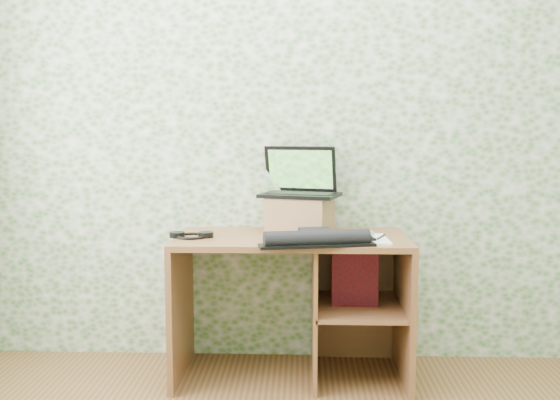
{
  "coord_description": "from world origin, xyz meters",
  "views": [
    {
      "loc": [
        0.05,
        -1.74,
        1.3
      ],
      "look_at": [
        -0.06,
        1.39,
        0.94
      ],
      "focal_mm": 40.0,
      "sensor_mm": 36.0,
      "label": 1
    }
  ],
  "objects_px": {
    "riser": "(300,214)",
    "laptop": "(300,184)",
    "notepad": "(367,239)",
    "keyboard": "(317,238)",
    "desk": "(307,286)"
  },
  "relations": [
    {
      "from": "desk",
      "to": "notepad",
      "type": "distance_m",
      "value": 0.43
    },
    {
      "from": "riser",
      "to": "laptop",
      "type": "xyz_separation_m",
      "value": [
        0.0,
        0.04,
        0.16
      ]
    },
    {
      "from": "riser",
      "to": "laptop",
      "type": "distance_m",
      "value": 0.16
    },
    {
      "from": "desk",
      "to": "notepad",
      "type": "xyz_separation_m",
      "value": [
        0.3,
        -0.14,
        0.28
      ]
    },
    {
      "from": "keyboard",
      "to": "notepad",
      "type": "height_order",
      "value": "keyboard"
    },
    {
      "from": "desk",
      "to": "notepad",
      "type": "bearing_deg",
      "value": -25.69
    },
    {
      "from": "keyboard",
      "to": "notepad",
      "type": "xyz_separation_m",
      "value": [
        0.25,
        0.08,
        -0.02
      ]
    },
    {
      "from": "keyboard",
      "to": "laptop",
      "type": "bearing_deg",
      "value": 90.39
    },
    {
      "from": "desk",
      "to": "riser",
      "type": "height_order",
      "value": "riser"
    },
    {
      "from": "laptop",
      "to": "notepad",
      "type": "height_order",
      "value": "laptop"
    },
    {
      "from": "laptop",
      "to": "notepad",
      "type": "relative_size",
      "value": 1.64
    },
    {
      "from": "riser",
      "to": "laptop",
      "type": "height_order",
      "value": "laptop"
    },
    {
      "from": "keyboard",
      "to": "desk",
      "type": "bearing_deg",
      "value": 89.93
    },
    {
      "from": "desk",
      "to": "keyboard",
      "type": "relative_size",
      "value": 2.13
    },
    {
      "from": "laptop",
      "to": "keyboard",
      "type": "bearing_deg",
      "value": -61.02
    }
  ]
}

